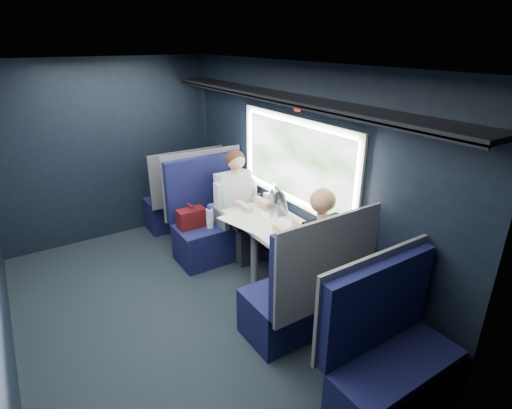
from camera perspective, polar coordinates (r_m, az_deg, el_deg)
ground at (r=4.14m, az=-10.90°, el=-14.96°), size 2.80×4.20×0.01m
room_shell at (r=3.46m, az=-12.34°, el=5.03°), size 3.00×4.40×2.40m
table at (r=4.20m, az=1.52°, el=-3.24°), size 0.62×1.00×0.74m
seat_bay_near at (r=4.89m, az=-6.16°, el=-2.56°), size 1.04×0.62×1.26m
seat_bay_far at (r=3.63m, az=7.01°, el=-12.55°), size 1.04×0.62×1.26m
seat_row_front at (r=5.68m, az=-10.30°, el=0.73°), size 1.04×0.51×1.16m
seat_row_back at (r=3.15m, az=18.39°, el=-20.29°), size 1.04×0.51×1.16m
man at (r=4.75m, az=-2.54°, el=0.66°), size 0.53×0.56×1.32m
woman at (r=3.71m, az=8.60°, el=-6.07°), size 0.53×0.56×1.32m
papers at (r=4.15m, az=0.02°, el=-2.34°), size 0.63×0.79×0.01m
laptop at (r=4.36m, az=2.81°, el=-0.09°), size 0.36×0.41×0.26m
bottle_small at (r=4.47m, az=2.31°, el=0.77°), size 0.06×0.06×0.20m
cup at (r=4.63m, az=1.52°, el=1.04°), size 0.08×0.08×0.10m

